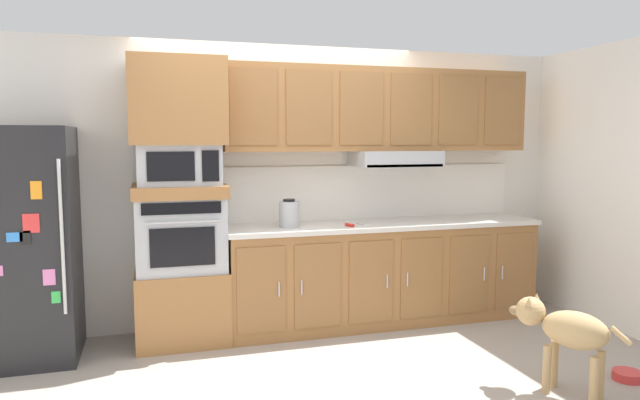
# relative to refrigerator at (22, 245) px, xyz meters

# --- Properties ---
(ground_plane) EXTENTS (9.60, 9.60, 0.00)m
(ground_plane) POSITION_rel_refrigerator_xyz_m (2.06, -0.68, -0.88)
(ground_plane) COLOR #9E9389
(back_kitchen_wall) EXTENTS (6.20, 0.12, 2.50)m
(back_kitchen_wall) POSITION_rel_refrigerator_xyz_m (2.06, 0.43, 0.37)
(back_kitchen_wall) COLOR silver
(back_kitchen_wall) RESTS_ON ground
(side_panel_right) EXTENTS (0.12, 7.10, 2.50)m
(side_panel_right) POSITION_rel_refrigerator_xyz_m (4.86, -0.68, 0.37)
(side_panel_right) COLOR white
(side_panel_right) RESTS_ON ground
(refrigerator) EXTENTS (0.76, 0.73, 1.76)m
(refrigerator) POSITION_rel_refrigerator_xyz_m (0.00, 0.00, 0.00)
(refrigerator) COLOR black
(refrigerator) RESTS_ON ground
(oven_base_cabinet) EXTENTS (0.74, 0.62, 0.60)m
(oven_base_cabinet) POSITION_rel_refrigerator_xyz_m (1.16, 0.07, -0.58)
(oven_base_cabinet) COLOR #996638
(oven_base_cabinet) RESTS_ON ground
(built_in_oven) EXTENTS (0.70, 0.62, 0.60)m
(built_in_oven) POSITION_rel_refrigerator_xyz_m (1.16, 0.07, 0.02)
(built_in_oven) COLOR #A8AAAF
(built_in_oven) RESTS_ON oven_base_cabinet
(appliance_mid_shelf) EXTENTS (0.74, 0.62, 0.10)m
(appliance_mid_shelf) POSITION_rel_refrigerator_xyz_m (1.16, 0.07, 0.37)
(appliance_mid_shelf) COLOR #996638
(appliance_mid_shelf) RESTS_ON built_in_oven
(microwave) EXTENTS (0.64, 0.54, 0.32)m
(microwave) POSITION_rel_refrigerator_xyz_m (1.16, 0.07, 0.58)
(microwave) COLOR #A8AAAF
(microwave) RESTS_ON appliance_mid_shelf
(appliance_upper_cabinet) EXTENTS (0.74, 0.62, 0.68)m
(appliance_upper_cabinet) POSITION_rel_refrigerator_xyz_m (1.16, 0.07, 1.08)
(appliance_upper_cabinet) COLOR #996638
(appliance_upper_cabinet) RESTS_ON microwave
(lower_cabinet_run) EXTENTS (2.84, 0.63, 0.88)m
(lower_cabinet_run) POSITION_rel_refrigerator_xyz_m (2.95, 0.07, -0.44)
(lower_cabinet_run) COLOR #996638
(lower_cabinet_run) RESTS_ON ground
(countertop_slab) EXTENTS (2.88, 0.64, 0.04)m
(countertop_slab) POSITION_rel_refrigerator_xyz_m (2.95, 0.07, 0.02)
(countertop_slab) COLOR beige
(countertop_slab) RESTS_ON lower_cabinet_run
(backsplash_panel) EXTENTS (2.88, 0.02, 0.50)m
(backsplash_panel) POSITION_rel_refrigerator_xyz_m (2.95, 0.36, 0.29)
(backsplash_panel) COLOR white
(backsplash_panel) RESTS_ON countertop_slab
(upper_cabinet_with_hood) EXTENTS (2.84, 0.48, 0.88)m
(upper_cabinet_with_hood) POSITION_rel_refrigerator_xyz_m (2.96, 0.19, 1.02)
(upper_cabinet_with_hood) COLOR #996638
(upper_cabinet_with_hood) RESTS_ON backsplash_panel
(screwdriver) EXTENTS (0.16, 0.14, 0.03)m
(screwdriver) POSITION_rel_refrigerator_xyz_m (2.57, -0.09, 0.05)
(screwdriver) COLOR red
(screwdriver) RESTS_ON countertop_slab
(electric_kettle) EXTENTS (0.17, 0.17, 0.24)m
(electric_kettle) POSITION_rel_refrigerator_xyz_m (2.05, 0.02, 0.15)
(electric_kettle) COLOR #A8AAAF
(electric_kettle) RESTS_ON countertop_slab
(dog) EXTENTS (0.48, 0.69, 0.62)m
(dog) POSITION_rel_refrigerator_xyz_m (3.49, -1.67, -0.45)
(dog) COLOR tan
(dog) RESTS_ON ground
(dog_food_bowl) EXTENTS (0.20, 0.20, 0.06)m
(dog_food_bowl) POSITION_rel_refrigerator_xyz_m (4.08, -1.62, -0.85)
(dog_food_bowl) COLOR red
(dog_food_bowl) RESTS_ON ground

